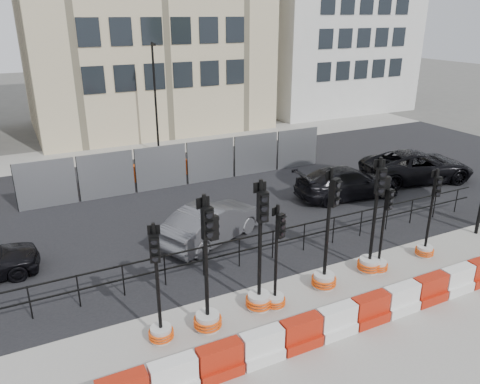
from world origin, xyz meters
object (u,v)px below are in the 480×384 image
traffic_signal_d (276,284)px  traffic_signal_h (427,239)px  car_c (347,183)px  traffic_signal_a (160,318)px

traffic_signal_d → traffic_signal_h: 5.81m
traffic_signal_h → traffic_signal_d: bearing=-165.6°
traffic_signal_d → car_c: bearing=19.4°
traffic_signal_a → car_c: traffic_signal_a is taller
traffic_signal_a → traffic_signal_d: (3.19, -0.03, 0.07)m
traffic_signal_h → car_c: 5.46m
traffic_signal_a → car_c: (10.05, 5.57, 0.02)m
traffic_signal_a → traffic_signal_d: bearing=17.9°
traffic_signal_d → car_c: (6.86, 5.60, -0.05)m
traffic_signal_a → traffic_signal_d: 3.19m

